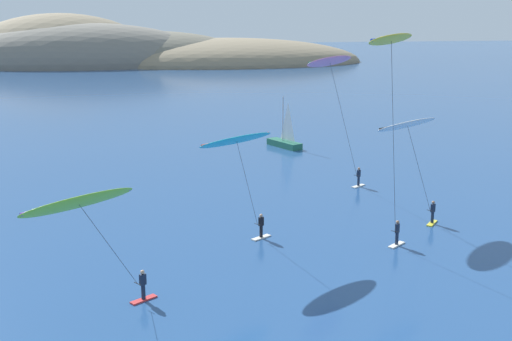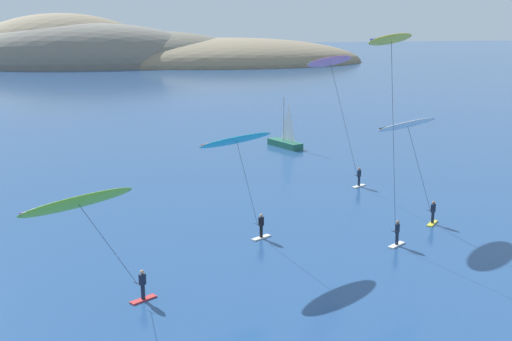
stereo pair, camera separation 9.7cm
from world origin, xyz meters
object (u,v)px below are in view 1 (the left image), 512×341
Objects in this scene: kitesurfer_yellow at (392,57)px; kitesurfer_lime at (84,209)px; kitesurfer_white at (410,132)px; kitesurfer_cyan at (239,148)px; sailboat_near at (283,141)px; kitesurfer_pink at (332,70)px.

kitesurfer_lime is (-17.25, -5.28, -6.53)m from kitesurfer_yellow.
kitesurfer_cyan is at bearing 179.78° from kitesurfer_white.
kitesurfer_yellow is 2.05× the size of kitesurfer_lime.
kitesurfer_cyan is at bearing 156.19° from kitesurfer_yellow.
kitesurfer_white is 11.40m from kitesurfer_cyan.
kitesurfer_yellow is 1.84× the size of kitesurfer_cyan.
sailboat_near is 43.96m from kitesurfer_lime.
kitesurfer_yellow is at bearing -92.68° from sailboat_near.
kitesurfer_lime reaches higher than sailboat_near.
kitesurfer_white is 10.11m from kitesurfer_pink.
kitesurfer_yellow reaches higher than kitesurfer_cyan.
kitesurfer_lime is at bearing -156.26° from kitesurfer_white.
kitesurfer_white is 22.20m from kitesurfer_lime.
kitesurfer_white is at bearing -0.22° from kitesurfer_cyan.
kitesurfer_yellow is 19.19m from kitesurfer_lime.
kitesurfer_white is 0.69× the size of kitesurfer_pink.
kitesurfer_white is 1.09× the size of kitesurfer_cyan.
kitesurfer_white reaches higher than sailboat_near.
sailboat_near is 0.50× the size of kitesurfer_pink.
kitesurfer_pink reaches higher than kitesurfer_lime.
kitesurfer_cyan is (-8.35, 3.69, -5.79)m from kitesurfer_yellow.
kitesurfer_white reaches higher than kitesurfer_cyan.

